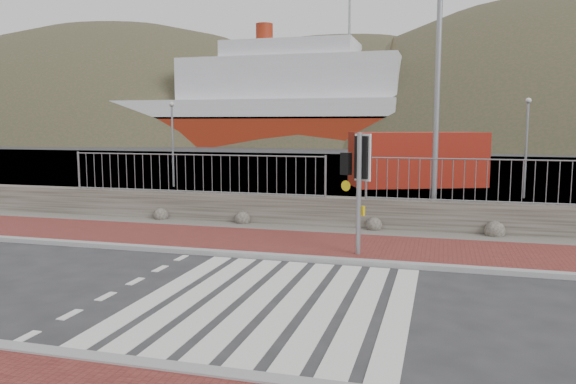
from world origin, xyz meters
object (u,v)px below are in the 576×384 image
(traffic_signal_far, at_px, (358,168))
(shipping_container, at_px, (417,159))
(streetlight, at_px, (444,54))
(ferry, at_px, (247,108))

(traffic_signal_far, distance_m, shipping_container, 15.85)
(streetlight, xyz_separation_m, shipping_container, (-1.17, 11.34, -3.74))
(ferry, height_order, streetlight, ferry)
(traffic_signal_far, height_order, streetlight, streetlight)
(ferry, xyz_separation_m, shipping_container, (26.12, -48.40, -4.03))
(ferry, height_order, shipping_container, ferry)
(ferry, distance_m, shipping_container, 55.15)
(streetlight, bearing_deg, traffic_signal_far, -133.50)
(traffic_signal_far, xyz_separation_m, streetlight, (1.78, 4.48, 3.00))
(ferry, xyz_separation_m, streetlight, (27.29, -59.74, -0.29))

